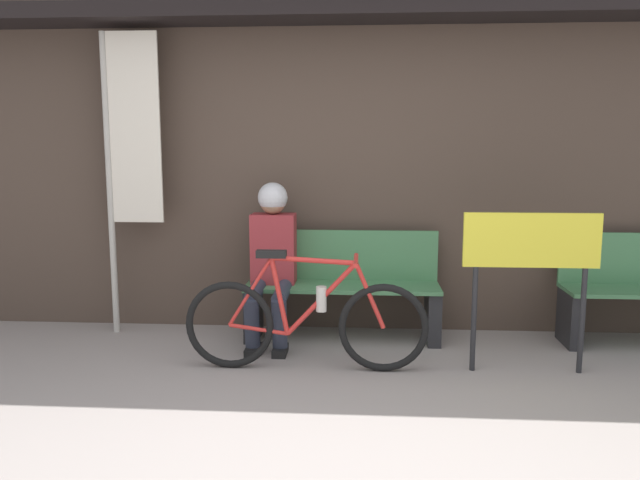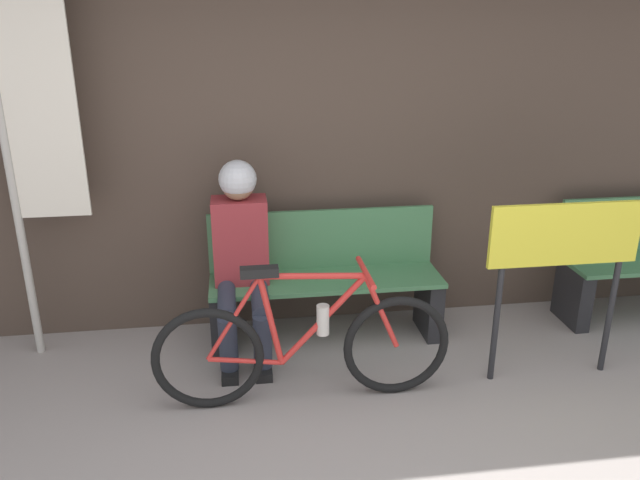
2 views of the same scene
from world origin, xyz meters
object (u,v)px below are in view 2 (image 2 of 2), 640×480
at_px(park_bench_near, 325,282).
at_px(person_seated, 241,248).
at_px(bicycle, 304,347).
at_px(signboard, 564,249).
at_px(banner_pole, 29,119).

distance_m(park_bench_near, person_seated, 0.63).
height_order(park_bench_near, bicycle, park_bench_near).
bearing_deg(signboard, bicycle, -177.64).
bearing_deg(banner_pole, bicycle, -27.37).
xyz_separation_m(bicycle, signboard, (1.48, 0.06, 0.47)).
bearing_deg(park_bench_near, bicycle, -107.05).
relative_size(bicycle, person_seated, 1.34).
distance_m(park_bench_near, banner_pole, 2.02).
height_order(banner_pole, signboard, banner_pole).
height_order(person_seated, banner_pole, banner_pole).
bearing_deg(banner_pole, person_seated, -7.23).
bearing_deg(person_seated, signboard, -17.20).
bearing_deg(signboard, park_bench_near, 151.99).
bearing_deg(bicycle, banner_pole, 152.63).
xyz_separation_m(banner_pole, signboard, (2.95, -0.70, -0.68)).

